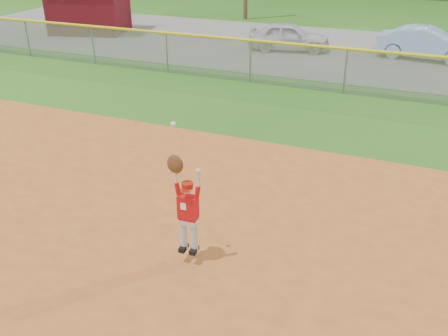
# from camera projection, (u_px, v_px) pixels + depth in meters

# --- Properties ---
(ground) EXTENTS (120.00, 120.00, 0.00)m
(ground) POSITION_uv_depth(u_px,v_px,m) (233.00, 261.00, 8.51)
(ground) COLOR #296015
(ground) RESTS_ON ground
(parking_strip) EXTENTS (44.00, 10.00, 0.03)m
(parking_strip) POSITION_uv_depth(u_px,v_px,m) (369.00, 54.00, 21.72)
(parking_strip) COLOR slate
(parking_strip) RESTS_ON ground
(car_white_a) EXTENTS (3.77, 2.17, 1.21)m
(car_white_a) POSITION_uv_depth(u_px,v_px,m) (289.00, 36.00, 21.99)
(car_white_a) COLOR silver
(car_white_a) RESTS_ON parking_strip
(car_blue) EXTENTS (4.09, 1.85, 1.30)m
(car_blue) POSITION_uv_depth(u_px,v_px,m) (427.00, 44.00, 20.50)
(car_blue) COLOR #8DB0D2
(car_blue) RESTS_ON parking_strip
(utility_shed) EXTENTS (4.72, 4.09, 3.02)m
(utility_shed) POSITION_uv_depth(u_px,v_px,m) (88.00, 1.00, 25.28)
(utility_shed) COLOR #4F0B11
(utility_shed) RESTS_ON ground
(outfield_fence) EXTENTS (40.06, 0.10, 1.55)m
(outfield_fence) POSITION_uv_depth(u_px,v_px,m) (346.00, 68.00, 16.38)
(outfield_fence) COLOR gray
(outfield_fence) RESTS_ON ground
(ballplayer) EXTENTS (0.57, 0.25, 2.28)m
(ballplayer) POSITION_uv_depth(u_px,v_px,m) (186.00, 206.00, 8.00)
(ballplayer) COLOR silver
(ballplayer) RESTS_ON ground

